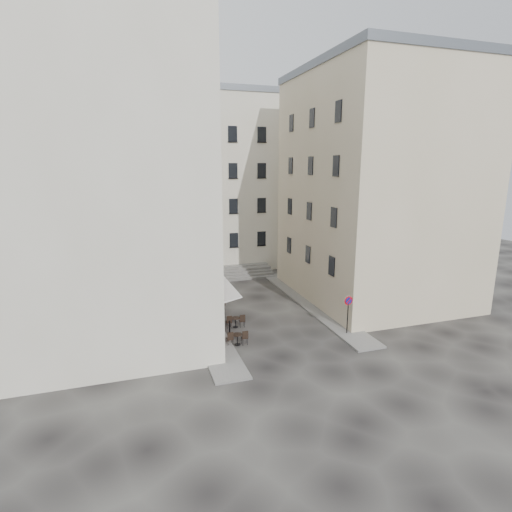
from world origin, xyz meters
name	(u,v)px	position (x,y,z in m)	size (l,w,h in m)	color
ground	(270,323)	(0.00, 0.00, 0.00)	(90.00, 90.00, 0.00)	black
sidewalk_left	(198,310)	(-4.50, 4.00, 0.06)	(2.00, 22.00, 0.12)	slate
sidewalk_right	(310,302)	(4.50, 3.00, 0.06)	(2.00, 18.00, 0.12)	slate
building_left	(104,177)	(-10.50, 3.00, 10.31)	(12.20, 16.20, 20.60)	beige
building_right	(377,187)	(10.50, 3.50, 9.31)	(12.20, 14.20, 18.60)	#C1B48F
building_back	(204,181)	(-1.00, 19.00, 9.31)	(18.20, 10.20, 18.60)	beige
cafe_storefront	(207,300)	(-4.32, 1.00, 1.88)	(1.74, 7.30, 3.50)	#4A0A0E
stone_steps	(228,273)	(0.00, 12.57, 0.40)	(9.00, 3.15, 0.80)	#585553
bollard_near	(230,327)	(-3.25, -1.00, 0.53)	(0.12, 0.12, 0.98)	black
bollard_mid	(218,309)	(-3.25, 2.50, 0.53)	(0.12, 0.12, 0.98)	black
bollard_far	(209,295)	(-3.25, 6.00, 0.53)	(0.12, 0.12, 0.98)	black
no_parking_sign	(348,308)	(4.21, -3.42, 1.91)	(0.62, 0.11, 2.70)	black
bistro_table_a	(237,338)	(-3.19, -2.74, 0.47)	(1.32, 0.62, 0.93)	black
bistro_table_b	(235,321)	(-2.59, -0.02, 0.47)	(1.30, 0.61, 0.91)	black
bistro_table_c	(216,315)	(-3.59, 1.73, 0.41)	(1.15, 0.54, 0.81)	black
bistro_table_d	(217,305)	(-3.09, 3.63, 0.45)	(1.24, 0.58, 0.87)	black
bistro_table_e	(213,298)	(-3.06, 5.32, 0.44)	(1.23, 0.58, 0.87)	black
pedestrian	(221,305)	(-3.15, 2.10, 0.96)	(0.70, 0.46, 1.93)	black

